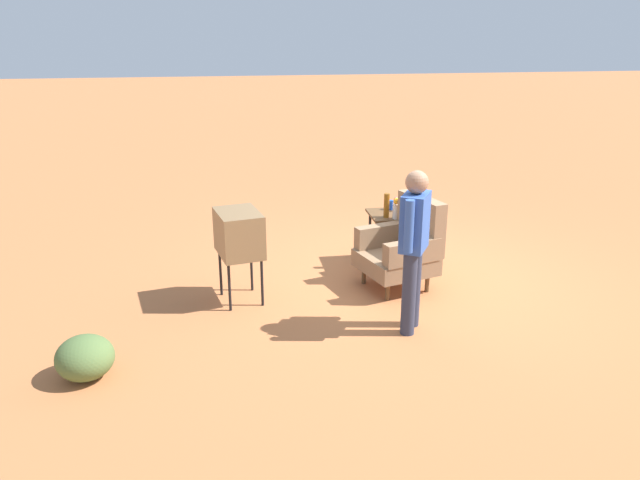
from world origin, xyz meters
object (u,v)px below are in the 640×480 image
(bottle_short_clear, at_px, (410,205))
(armchair, at_px, (404,246))
(side_table, at_px, (392,221))
(soda_can_blue, at_px, (391,205))
(bottle_tall_amber, at_px, (387,205))
(flower_vase, at_px, (396,207))
(person_standing, at_px, (414,242))
(tv_on_stand, at_px, (239,234))
(soda_can_red, at_px, (397,206))

(bottle_short_clear, bearing_deg, armchair, -20.65)
(side_table, relative_size, soda_can_blue, 5.51)
(bottle_tall_amber, xyz_separation_m, flower_vase, (0.08, 0.10, -0.00))
(bottle_short_clear, xyz_separation_m, flower_vase, (0.22, -0.23, 0.05))
(side_table, xyz_separation_m, person_standing, (1.79, -0.28, 0.37))
(armchair, relative_size, tv_on_stand, 1.03)
(person_standing, xyz_separation_m, bottle_short_clear, (-1.79, 0.50, -0.17))
(armchair, bearing_deg, side_table, 176.13)
(soda_can_blue, distance_m, flower_vase, 0.40)
(armchair, bearing_deg, bottle_tall_amber, -173.91)
(soda_can_red, distance_m, flower_vase, 0.33)
(bottle_tall_amber, height_order, soda_can_blue, bottle_tall_amber)
(person_standing, bearing_deg, bottle_short_clear, 164.30)
(side_table, height_order, soda_can_red, soda_can_red)
(person_standing, xyz_separation_m, soda_can_blue, (-1.96, 0.31, -0.20))
(flower_vase, bearing_deg, soda_can_blue, 174.53)
(armchair, height_order, bottle_short_clear, armchair)
(bottle_short_clear, xyz_separation_m, soda_can_blue, (-0.17, -0.20, -0.04))
(soda_can_blue, bearing_deg, armchair, -4.90)
(side_table, bearing_deg, flower_vase, -2.51)
(soda_can_blue, xyz_separation_m, flower_vase, (0.39, -0.04, 0.09))
(bottle_short_clear, distance_m, soda_can_blue, 0.26)
(person_standing, xyz_separation_m, flower_vase, (-1.57, 0.27, -0.12))
(tv_on_stand, relative_size, bottle_short_clear, 5.15)
(tv_on_stand, bearing_deg, side_table, 113.00)
(tv_on_stand, distance_m, bottle_short_clear, 2.30)
(side_table, distance_m, soda_can_red, 0.21)
(armchair, xyz_separation_m, person_standing, (1.07, -0.23, 0.44))
(armchair, xyz_separation_m, soda_can_red, (-0.81, 0.14, 0.24))
(flower_vase, bearing_deg, side_table, 177.49)
(side_table, xyz_separation_m, soda_can_blue, (-0.17, 0.03, 0.16))
(soda_can_red, height_order, bottle_tall_amber, bottle_tall_amber)
(bottle_short_clear, distance_m, flower_vase, 0.33)
(tv_on_stand, xyz_separation_m, soda_can_blue, (-0.99, 1.96, -0.05))
(armchair, distance_m, flower_vase, 0.60)
(tv_on_stand, bearing_deg, bottle_tall_amber, 110.54)
(side_table, bearing_deg, bottle_short_clear, 91.07)
(soda_can_red, relative_size, bottle_short_clear, 0.61)
(soda_can_red, relative_size, bottle_tall_amber, 0.41)
(bottle_tall_amber, bearing_deg, armchair, 6.09)
(bottle_short_clear, bearing_deg, bottle_tall_amber, -67.10)
(soda_can_red, bearing_deg, person_standing, -11.06)
(bottle_short_clear, height_order, soda_can_blue, bottle_short_clear)
(bottle_tall_amber, distance_m, flower_vase, 0.13)
(side_table, distance_m, person_standing, 1.85)
(side_table, distance_m, bottle_short_clear, 0.30)
(armchair, bearing_deg, tv_on_stand, -87.04)
(side_table, relative_size, person_standing, 0.41)
(person_standing, distance_m, flower_vase, 1.60)
(flower_vase, bearing_deg, bottle_short_clear, 133.35)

